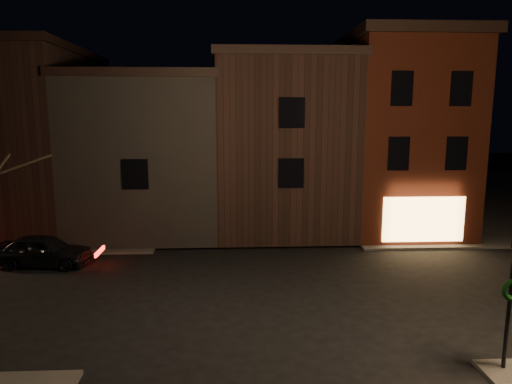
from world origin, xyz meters
TOP-DOWN VIEW (x-y plane):
  - ground at (0.00, 0.00)m, footprint 120.00×120.00m
  - sidewalk_far_right at (20.00, 20.00)m, footprint 30.00×30.00m
  - corner_building at (8.00, 9.47)m, footprint 6.50×8.50m
  - row_building_a at (1.50, 10.50)m, footprint 7.30×10.30m
  - row_building_b at (-5.75, 10.50)m, footprint 7.80×10.30m
  - row_building_c at (-13.00, 10.50)m, footprint 7.30×10.30m
  - parked_car_a at (-9.39, 3.56)m, footprint 4.14×2.00m

SIDE VIEW (x-z plane):
  - ground at x=0.00m, z-range 0.00..0.00m
  - sidewalk_far_right at x=20.00m, z-range 0.00..0.12m
  - parked_car_a at x=-9.39m, z-range 0.00..1.36m
  - row_building_b at x=-5.75m, z-range 0.13..8.53m
  - row_building_a at x=1.50m, z-range 0.13..9.53m
  - row_building_c at x=-13.00m, z-range 0.13..10.03m
  - corner_building at x=8.00m, z-range 0.15..10.65m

